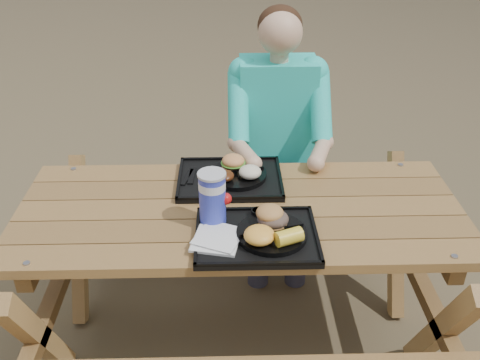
{
  "coord_description": "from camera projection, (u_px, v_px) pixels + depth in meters",
  "views": [
    {
      "loc": [
        -0.05,
        -1.8,
        1.94
      ],
      "look_at": [
        0.0,
        0.0,
        0.88
      ],
      "focal_mm": 40.0,
      "sensor_mm": 36.0,
      "label": 1
    }
  ],
  "objects": [
    {
      "name": "ground",
      "position": [
        240.0,
        339.0,
        2.54
      ],
      "size": [
        60.0,
        60.0,
        0.0
      ],
      "primitive_type": "plane",
      "color": "#999999",
      "rests_on": "ground"
    },
    {
      "name": "cutlery_far",
      "position": [
        192.0,
        176.0,
        2.34
      ],
      "size": [
        0.03,
        0.14,
        0.01
      ],
      "primitive_type": "cube",
      "rotation": [
        0.0,
        0.0,
        -0.06
      ],
      "color": "black",
      "rests_on": "tray_far"
    },
    {
      "name": "diner",
      "position": [
        276.0,
        151.0,
        2.83
      ],
      "size": [
        0.48,
        0.84,
        1.28
      ],
      "primitive_type": null,
      "color": "#1B9FBD",
      "rests_on": "ground"
    },
    {
      "name": "soda_cup",
      "position": [
        212.0,
        199.0,
        1.99
      ],
      "size": [
        0.1,
        0.1,
        0.2
      ],
      "primitive_type": "cylinder",
      "color": "#1725B1",
      "rests_on": "tray_near"
    },
    {
      "name": "mac_cheese",
      "position": [
        259.0,
        235.0,
        1.88
      ],
      "size": [
        0.11,
        0.11,
        0.06
      ],
      "primitive_type": "ellipsoid",
      "color": "#FFBB43",
      "rests_on": "plate_near"
    },
    {
      "name": "tray_far",
      "position": [
        230.0,
        180.0,
        2.33
      ],
      "size": [
        0.45,
        0.35,
        0.02
      ],
      "primitive_type": "cube",
      "color": "black",
      "rests_on": "picnic_table"
    },
    {
      "name": "potato_salad",
      "position": [
        250.0,
        172.0,
        2.28
      ],
      "size": [
        0.1,
        0.1,
        0.05
      ],
      "primitive_type": "ellipsoid",
      "color": "#F0E8CC",
      "rests_on": "plate_far"
    },
    {
      "name": "plate_near",
      "position": [
        272.0,
        233.0,
        1.96
      ],
      "size": [
        0.26,
        0.26,
        0.02
      ],
      "primitive_type": "cylinder",
      "color": "black",
      "rests_on": "tray_near"
    },
    {
      "name": "napkin_stack",
      "position": [
        216.0,
        239.0,
        1.93
      ],
      "size": [
        0.2,
        0.2,
        0.02
      ],
      "primitive_type": "cube",
      "rotation": [
        0.0,
        0.0,
        -0.21
      ],
      "color": "white",
      "rests_on": "tray_near"
    },
    {
      "name": "sandwich",
      "position": [
        273.0,
        211.0,
        1.96
      ],
      "size": [
        0.11,
        0.11,
        0.11
      ],
      "primitive_type": null,
      "color": "#BF8243",
      "rests_on": "plate_near"
    },
    {
      "name": "tray_near",
      "position": [
        257.0,
        237.0,
        1.97
      ],
      "size": [
        0.45,
        0.35,
        0.02
      ],
      "primitive_type": "cube",
      "color": "black",
      "rests_on": "picnic_table"
    },
    {
      "name": "condiment_mustard",
      "position": [
        269.0,
        214.0,
        2.06
      ],
      "size": [
        0.05,
        0.05,
        0.03
      ],
      "primitive_type": "cylinder",
      "color": "gold",
      "rests_on": "tray_near"
    },
    {
      "name": "plate_far",
      "position": [
        237.0,
        174.0,
        2.33
      ],
      "size": [
        0.26,
        0.26,
        0.02
      ],
      "primitive_type": "cylinder",
      "color": "black",
      "rests_on": "tray_far"
    },
    {
      "name": "burger",
      "position": [
        233.0,
        158.0,
        2.34
      ],
      "size": [
        0.1,
        0.1,
        0.09
      ],
      "primitive_type": null,
      "color": "#E39150",
      "rests_on": "plate_far"
    },
    {
      "name": "baked_beans",
      "position": [
        224.0,
        176.0,
        2.26
      ],
      "size": [
        0.09,
        0.09,
        0.04
      ],
      "primitive_type": "ellipsoid",
      "color": "#4D240F",
      "rests_on": "plate_far"
    },
    {
      "name": "corn_cob",
      "position": [
        289.0,
        237.0,
        1.88
      ],
      "size": [
        0.12,
        0.12,
        0.06
      ],
      "primitive_type": null,
      "rotation": [
        0.0,
        0.0,
        0.39
      ],
      "color": "yellow",
      "rests_on": "plate_near"
    },
    {
      "name": "condiment_bbq",
      "position": [
        258.0,
        213.0,
        2.06
      ],
      "size": [
        0.05,
        0.05,
        0.03
      ],
      "primitive_type": "cylinder",
      "color": "#331305",
      "rests_on": "tray_near"
    },
    {
      "name": "picnic_table",
      "position": [
        240.0,
        279.0,
        2.35
      ],
      "size": [
        1.8,
        1.49,
        0.75
      ],
      "primitive_type": null,
      "color": "#999999",
      "rests_on": "ground"
    }
  ]
}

